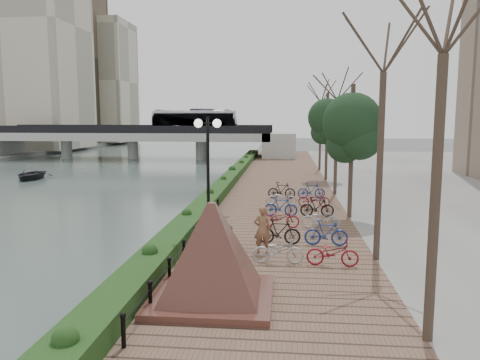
# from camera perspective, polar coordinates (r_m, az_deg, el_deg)

# --- Properties ---
(ground) EXTENTS (220.00, 220.00, 0.00)m
(ground) POSITION_cam_1_polar(r_m,az_deg,el_deg) (15.92, -12.64, -12.40)
(ground) COLOR #59595B
(ground) RESTS_ON ground
(river_water) EXTENTS (30.00, 130.00, 0.02)m
(river_water) POSITION_cam_1_polar(r_m,az_deg,el_deg) (44.23, -21.07, 0.12)
(river_water) COLOR #4A5C57
(river_water) RESTS_ON ground
(promenade) EXTENTS (8.00, 75.00, 0.50)m
(promenade) POSITION_cam_1_polar(r_m,az_deg,el_deg) (32.11, 4.07, -1.62)
(promenade) COLOR brown
(promenade) RESTS_ON ground
(hedge) EXTENTS (1.10, 56.00, 0.60)m
(hedge) POSITION_cam_1_polar(r_m,az_deg,el_deg) (34.75, -1.42, 0.02)
(hedge) COLOR #1D3D16
(hedge) RESTS_ON promenade
(chain_fence) EXTENTS (0.10, 14.10, 0.70)m
(chain_fence) POSITION_cam_1_polar(r_m,az_deg,el_deg) (17.15, -6.13, -7.81)
(chain_fence) COLOR black
(chain_fence) RESTS_ON promenade
(granite_monument) EXTENTS (5.13, 5.13, 2.68)m
(granite_monument) POSITION_cam_1_polar(r_m,az_deg,el_deg) (12.67, -3.46, -8.65)
(granite_monument) COLOR #472A1E
(granite_monument) RESTS_ON promenade
(lamppost) EXTENTS (1.02, 0.32, 4.94)m
(lamppost) POSITION_cam_1_polar(r_m,az_deg,el_deg) (17.51, -3.94, 3.19)
(lamppost) COLOR black
(lamppost) RESTS_ON promenade
(motorcycle) EXTENTS (0.99, 1.80, 1.07)m
(motorcycle) POSITION_cam_1_polar(r_m,az_deg,el_deg) (17.81, -1.86, -6.57)
(motorcycle) COLOR black
(motorcycle) RESTS_ON promenade
(pedestrian) EXTENTS (0.68, 0.49, 1.73)m
(pedestrian) POSITION_cam_1_polar(r_m,az_deg,el_deg) (17.11, 2.74, -6.03)
(pedestrian) COLOR brown
(pedestrian) RESTS_ON promenade
(bicycle_parking) EXTENTS (2.40, 14.69, 1.00)m
(bicycle_parking) POSITION_cam_1_polar(r_m,az_deg,el_deg) (22.14, 7.28, -3.97)
(bicycle_parking) COLOR #A9AAAE
(bicycle_parking) RESTS_ON promenade
(street_trees) EXTENTS (3.20, 37.12, 6.80)m
(street_trees) POSITION_cam_1_polar(r_m,az_deg,el_deg) (27.11, 12.36, 3.83)
(street_trees) COLOR #362B20
(street_trees) RESTS_ON promenade
(bridge) EXTENTS (36.00, 10.77, 6.50)m
(bridge) POSITION_cam_1_polar(r_m,az_deg,el_deg) (61.92, -11.47, 5.61)
(bridge) COLOR #9E9E99
(bridge) RESTS_ON ground
(boat) EXTENTS (3.27, 4.28, 0.83)m
(boat) POSITION_cam_1_polar(r_m,az_deg,el_deg) (44.77, -24.18, 0.59)
(boat) COLOR black
(boat) RESTS_ON river_water
(far_buildings) EXTENTS (35.00, 38.00, 38.00)m
(far_buildings) POSITION_cam_1_polar(r_m,az_deg,el_deg) (93.22, -25.11, 13.54)
(far_buildings) COLOR beige
(far_buildings) RESTS_ON far_bank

